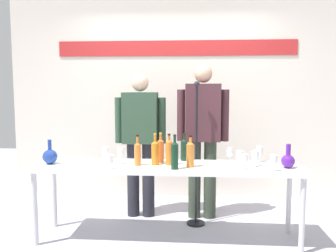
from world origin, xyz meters
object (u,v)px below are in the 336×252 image
wine_glass_left_0 (105,152)px  wine_bottle_5 (184,149)px  wine_bottle_1 (138,153)px  wine_glass_left_2 (121,152)px  wine_glass_right_1 (255,156)px  wine_glass_right_3 (230,152)px  wine_bottle_4 (190,153)px  wine_glass_right_5 (259,151)px  display_table (167,171)px  wine_glass_right_0 (274,159)px  wine_bottle_6 (155,152)px  wine_glass_right_4 (240,155)px  decanter_blue_right (288,160)px  decanter_blue_left (50,156)px  presenter_left (140,136)px  presenter_right (203,132)px  wine_bottle_2 (169,151)px  wine_bottle_3 (161,150)px  wine_glass_left_1 (110,159)px  wine_bottle_0 (175,154)px  wine_glass_right_2 (244,158)px  microphone_stand (196,177)px

wine_glass_left_0 → wine_bottle_5: bearing=10.4°
wine_bottle_1 → wine_glass_left_2: size_ratio=1.83×
wine_glass_right_1 → wine_glass_right_3: bearing=144.0°
wine_bottle_4 → wine_glass_left_2: bearing=172.4°
wine_glass_right_5 → display_table: bearing=-167.1°
wine_bottle_5 → wine_glass_right_0: size_ratio=1.90×
wine_bottle_6 → wine_glass_right_4: bearing=-0.2°
decanter_blue_right → decanter_blue_left: bearing=180.0°
presenter_left → wine_bottle_1: bearing=-83.5°
wine_bottle_6 → presenter_right: bearing=53.4°
wine_bottle_1 → wine_bottle_6: 0.17m
wine_bottle_2 → wine_bottle_5: wine_bottle_2 is taller
wine_bottle_3 → wine_glass_left_1: 0.55m
wine_bottle_5 → wine_glass_right_0: (0.82, -0.42, -0.01)m
presenter_left → wine_bottle_2: size_ratio=5.40×
wine_bottle_0 → wine_glass_left_1: size_ratio=2.46×
presenter_left → wine_glass_right_4: presenter_left is taller
wine_bottle_1 → wine_bottle_2: 0.30m
decanter_blue_right → wine_glass_right_1: bearing=173.6°
wine_glass_left_2 → wine_glass_right_2: (1.18, -0.12, -0.02)m
wine_glass_left_0 → decanter_blue_right: bearing=-4.1°
display_table → decanter_blue_right: size_ratio=11.43×
wine_bottle_0 → wine_bottle_1: wine_bottle_0 is taller
wine_glass_left_1 → wine_glass_right_5: bearing=16.8°
wine_glass_right_4 → wine_bottle_6: bearing=179.8°
presenter_right → wine_bottle_6: presenter_right is taller
microphone_stand → wine_glass_right_3: bearing=-37.6°
decanter_blue_right → wine_bottle_4: size_ratio=0.75×
wine_glass_left_0 → wine_glass_right_2: 1.36m
wine_bottle_3 → wine_glass_right_3: size_ratio=1.94×
presenter_right → wine_glass_right_1: (0.48, -0.64, -0.15)m
decanter_blue_left → wine_bottle_0: bearing=-6.2°
presenter_right → wine_bottle_2: (-0.33, -0.63, -0.12)m
wine_glass_right_1 → wine_glass_right_2: 0.15m
wine_bottle_4 → wine_bottle_5: wine_bottle_4 is taller
wine_bottle_2 → wine_glass_left_1: bearing=-157.2°
wine_glass_left_0 → wine_glass_right_1: 1.47m
wine_glass_left_2 → presenter_left: bearing=80.9°
wine_glass_right_1 → presenter_right: bearing=126.9°
decanter_blue_right → wine_glass_right_2: decanter_blue_right is taller
wine_bottle_0 → wine_glass_right_2: size_ratio=2.28×
wine_bottle_6 → wine_glass_right_0: (1.09, -0.19, -0.02)m
presenter_left → wine_bottle_3: presenter_left is taller
wine_glass_left_1 → wine_glass_left_0: bearing=112.4°
wine_glass_right_1 → wine_glass_right_3: wine_glass_right_3 is taller
decanter_blue_left → wine_glass_left_0: 0.53m
decanter_blue_left → wine_glass_left_1: decanter_blue_left is taller
wine_bottle_2 → wine_glass_left_1: wine_bottle_2 is taller
wine_glass_left_0 → wine_glass_right_5: size_ratio=0.95×
wine_bottle_3 → wine_glass_left_1: size_ratio=2.30×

